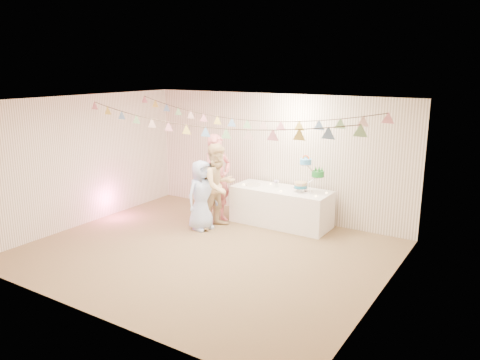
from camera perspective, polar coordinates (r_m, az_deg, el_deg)
The scene contains 24 objects.
floor at distance 8.24m, azimuth -4.20°, elevation -8.74°, with size 6.00×6.00×0.00m, color brown.
ceiling at distance 7.64m, azimuth -4.54°, elevation 9.59°, with size 6.00×6.00×0.00m, color white.
back_wall at distance 9.91m, azimuth 4.28°, elevation 2.96°, with size 6.00×6.00×0.00m, color white.
front_wall at distance 6.10m, azimuth -18.53°, elevation -4.62°, with size 6.00×6.00×0.00m, color white.
left_wall at distance 9.89m, azimuth -18.48°, elevation 2.26°, with size 5.00×5.00×0.00m, color white.
right_wall at distance 6.57m, azimuth 17.21°, elevation -3.23°, with size 5.00×5.00×0.00m, color white.
table at distance 9.52m, azimuth 5.04°, elevation -3.25°, with size 2.00×0.80×0.75m, color white.
cake_stand at distance 9.15m, azimuth 8.33°, elevation 0.60°, with size 0.61×0.36×0.68m, color silver, non-canonical shape.
cake_bottom at distance 9.22m, azimuth 7.28°, elevation -0.89°, with size 0.31×0.31×0.15m, color teal, non-canonical shape.
cake_middle at distance 9.16m, azimuth 9.60°, elevation 0.67°, with size 0.27×0.27×0.22m, color #1B802E, non-canonical shape.
cake_top_tier at distance 9.09m, azimuth 7.97°, elevation 2.37°, with size 0.25×0.25×0.19m, color #4FACFA, non-canonical shape.
platter at distance 9.67m, azimuth 1.60°, elevation -0.56°, with size 0.32×0.32×0.02m, color white.
posy at distance 9.51m, azimuth 4.44°, elevation -0.42°, with size 0.14×0.14×0.16m, color white, non-canonical shape.
person_adult_a at distance 9.54m, azimuth -2.79°, elevation 0.17°, with size 0.66×0.44×1.82m, color #D16D74.
person_adult_b at distance 9.20m, azimuth -2.66°, elevation -0.75°, with size 0.82×0.64×1.69m, color #E3C08C.
person_child at distance 9.16m, azimuth -4.70°, elevation -1.84°, with size 0.68×0.44×1.39m, color #B4CBFF.
bunting_back at distance 8.56m, azimuth -0.06°, elevation 8.40°, with size 5.60×1.10×0.40m, color pink, non-canonical shape.
bunting_front at distance 7.51m, azimuth -5.42°, elevation 7.36°, with size 5.60×0.90×0.36m, color #72A5E5, non-canonical shape.
tealight_0 at distance 9.67m, azimuth 0.46°, elevation -0.53°, with size 0.04×0.04×0.03m, color #FFD88C.
tealight_1 at distance 9.73m, azimuth 3.74°, elevation -0.47°, with size 0.04×0.04×0.03m, color #FFD88C.
tealight_2 at distance 9.18m, azimuth 5.01°, elevation -1.35°, with size 0.04×0.04×0.03m, color #FFD88C.
tealight_3 at distance 9.46m, azimuth 7.58°, elevation -0.97°, with size 0.04×0.04×0.03m, color #FFD88C.
tealight_4 at distance 8.92m, azimuth 9.24°, elevation -1.93°, with size 0.04×0.04×0.03m, color #FFD88C.
tealight_5 at distance 9.19m, azimuth 10.51°, elevation -1.52°, with size 0.04×0.04×0.03m, color #FFD88C.
Camera 1 is at (4.56, -6.10, 3.15)m, focal length 35.00 mm.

